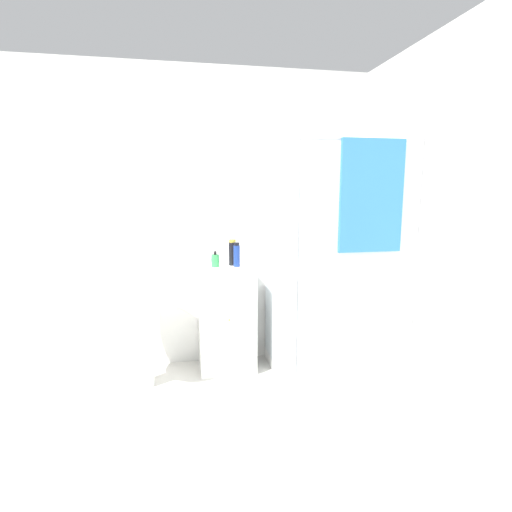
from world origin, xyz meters
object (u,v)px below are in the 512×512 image
soap_dispenser (215,260)px  shampoo_bottle_tall_black (233,253)px  shampoo_bottle_blue (237,255)px  sink (140,306)px

soap_dispenser → shampoo_bottle_tall_black: bearing=18.4°
soap_dispenser → shampoo_bottle_tall_black: 0.16m
shampoo_bottle_tall_black → shampoo_bottle_blue: (0.02, -0.07, -0.01)m
sink → shampoo_bottle_tall_black: shampoo_bottle_tall_black is taller
soap_dispenser → sink: bearing=-165.0°
soap_dispenser → shampoo_bottle_tall_black: (0.15, 0.05, 0.05)m
sink → soap_dispenser: (0.59, 0.16, 0.30)m
sink → shampoo_bottle_tall_black: size_ratio=4.58×
shampoo_bottle_tall_black → shampoo_bottle_blue: size_ratio=1.08×
sink → soap_dispenser: size_ratio=7.43×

